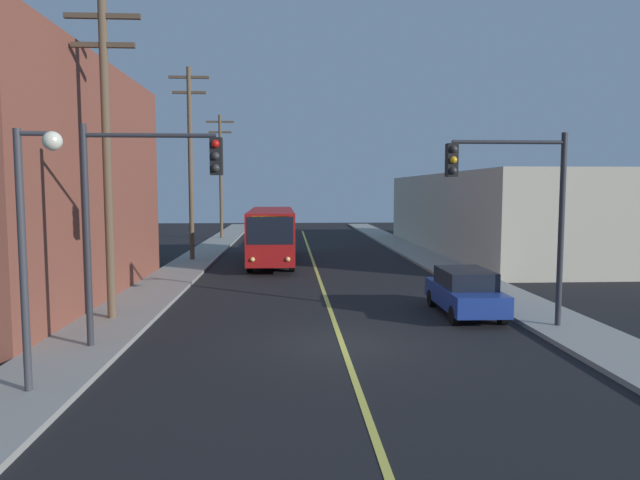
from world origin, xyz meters
TOP-DOWN VIEW (x-y plane):
  - ground_plane at (0.00, 0.00)m, footprint 120.00×120.00m
  - sidewalk_left at (-7.25, 10.00)m, footprint 2.50×90.00m
  - sidewalk_right at (7.25, 10.00)m, footprint 2.50×90.00m
  - lane_stripe_center at (0.00, 15.00)m, footprint 0.16×60.00m
  - building_right_warehouse at (14.50, 23.90)m, footprint 12.00×27.32m
  - city_bus at (-2.53, 18.71)m, footprint 2.74×12.19m
  - parked_car_blue at (4.68, 3.56)m, footprint 1.85×4.41m
  - utility_pole_near at (-7.41, 3.15)m, footprint 2.40×0.28m
  - utility_pole_mid at (-7.42, 19.20)m, footprint 2.40×0.28m
  - utility_pole_far at (-7.45, 34.92)m, footprint 2.40×0.28m
  - traffic_signal_left_corner at (-5.41, -0.29)m, footprint 3.75×0.48m
  - traffic_signal_right_corner at (5.41, 1.27)m, footprint 3.75×0.48m
  - street_lamp_left at (-6.83, -3.79)m, footprint 0.98×0.40m
  - fire_hydrant at (6.85, 6.65)m, footprint 0.44×0.26m

SIDE VIEW (x-z plane):
  - ground_plane at x=0.00m, z-range 0.00..0.00m
  - lane_stripe_center at x=0.00m, z-range 0.00..0.01m
  - sidewalk_left at x=-7.25m, z-range 0.00..0.15m
  - sidewalk_right at x=7.25m, z-range 0.00..0.15m
  - fire_hydrant at x=6.85m, z-range 0.16..1.00m
  - parked_car_blue at x=4.68m, z-range 0.03..1.65m
  - city_bus at x=-2.53m, z-range 0.22..3.42m
  - building_right_warehouse at x=14.50m, z-range 0.00..5.49m
  - street_lamp_left at x=-6.83m, z-range 0.99..6.49m
  - traffic_signal_left_corner at x=-5.41m, z-range 1.30..7.30m
  - traffic_signal_right_corner at x=5.41m, z-range 1.30..7.30m
  - utility_pole_near at x=-7.41m, z-range 0.66..11.03m
  - utility_pole_far at x=-7.45m, z-range 0.67..11.46m
  - utility_pole_mid at x=-7.42m, z-range 0.68..12.25m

